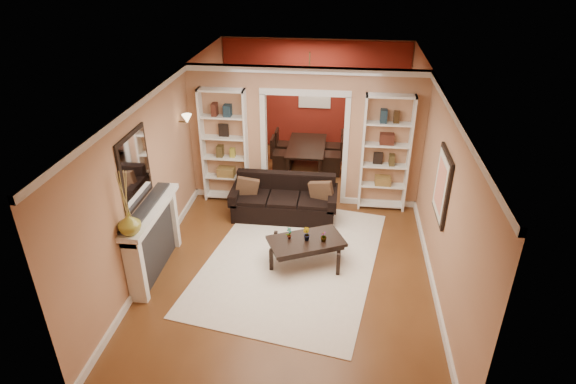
# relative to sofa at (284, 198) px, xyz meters

# --- Properties ---
(floor) EXTENTS (8.00, 8.00, 0.00)m
(floor) POSITION_rel_sofa_xyz_m (0.31, -0.45, -0.39)
(floor) COLOR brown
(floor) RESTS_ON ground
(ceiling) EXTENTS (8.00, 8.00, 0.00)m
(ceiling) POSITION_rel_sofa_xyz_m (0.31, -0.45, 2.31)
(ceiling) COLOR white
(ceiling) RESTS_ON ground
(wall_back) EXTENTS (8.00, 0.00, 8.00)m
(wall_back) POSITION_rel_sofa_xyz_m (0.31, 3.55, 0.96)
(wall_back) COLOR tan
(wall_back) RESTS_ON ground
(wall_front) EXTENTS (8.00, 0.00, 8.00)m
(wall_front) POSITION_rel_sofa_xyz_m (0.31, -4.45, 0.96)
(wall_front) COLOR tan
(wall_front) RESTS_ON ground
(wall_left) EXTENTS (0.00, 8.00, 8.00)m
(wall_left) POSITION_rel_sofa_xyz_m (-1.94, -0.45, 0.96)
(wall_left) COLOR tan
(wall_left) RESTS_ON ground
(wall_right) EXTENTS (0.00, 8.00, 8.00)m
(wall_right) POSITION_rel_sofa_xyz_m (2.56, -0.45, 0.96)
(wall_right) COLOR tan
(wall_right) RESTS_ON ground
(partition_wall) EXTENTS (4.50, 0.15, 2.70)m
(partition_wall) POSITION_rel_sofa_xyz_m (0.31, 0.75, 0.96)
(partition_wall) COLOR tan
(partition_wall) RESTS_ON floor
(red_back_panel) EXTENTS (4.44, 0.04, 2.64)m
(red_back_panel) POSITION_rel_sofa_xyz_m (0.31, 3.52, 0.93)
(red_back_panel) COLOR maroon
(red_back_panel) RESTS_ON floor
(dining_window) EXTENTS (0.78, 0.03, 0.98)m
(dining_window) POSITION_rel_sofa_xyz_m (0.31, 3.48, 1.16)
(dining_window) COLOR #8CA5CC
(dining_window) RESTS_ON wall_back
(area_rug) EXTENTS (3.27, 4.14, 0.01)m
(area_rug) POSITION_rel_sofa_xyz_m (0.31, -1.41, -0.38)
(area_rug) COLOR silver
(area_rug) RESTS_ON floor
(sofa) EXTENTS (2.00, 0.86, 0.78)m
(sofa) POSITION_rel_sofa_xyz_m (0.00, 0.00, 0.00)
(sofa) COLOR black
(sofa) RESTS_ON floor
(pillow_left) EXTENTS (0.43, 0.19, 0.41)m
(pillow_left) POSITION_rel_sofa_xyz_m (-0.71, -0.02, 0.20)
(pillow_left) COLOR brown
(pillow_left) RESTS_ON sofa
(pillow_right) EXTENTS (0.45, 0.23, 0.43)m
(pillow_right) POSITION_rel_sofa_xyz_m (0.71, -0.02, 0.21)
(pillow_right) COLOR brown
(pillow_right) RESTS_ON sofa
(coffee_table) EXTENTS (1.35, 1.08, 0.45)m
(coffee_table) POSITION_rel_sofa_xyz_m (0.55, -1.46, -0.17)
(coffee_table) COLOR black
(coffee_table) RESTS_ON floor
(plant_left) EXTENTS (0.12, 0.13, 0.21)m
(plant_left) POSITION_rel_sofa_xyz_m (0.27, -1.46, 0.17)
(plant_left) COLOR #336626
(plant_left) RESTS_ON coffee_table
(plant_center) EXTENTS (0.15, 0.15, 0.22)m
(plant_center) POSITION_rel_sofa_xyz_m (0.55, -1.46, 0.17)
(plant_center) COLOR #336626
(plant_center) RESTS_ON coffee_table
(plant_right) EXTENTS (0.11, 0.11, 0.18)m
(plant_right) POSITION_rel_sofa_xyz_m (0.83, -1.46, 0.15)
(plant_right) COLOR #336626
(plant_right) RESTS_ON coffee_table
(bookshelf_left) EXTENTS (0.90, 0.30, 2.30)m
(bookshelf_left) POSITION_rel_sofa_xyz_m (-1.24, 0.58, 0.76)
(bookshelf_left) COLOR white
(bookshelf_left) RESTS_ON floor
(bookshelf_right) EXTENTS (0.90, 0.30, 2.30)m
(bookshelf_right) POSITION_rel_sofa_xyz_m (1.86, 0.58, 0.76)
(bookshelf_right) COLOR white
(bookshelf_right) RESTS_ON floor
(fireplace) EXTENTS (0.32, 1.70, 1.16)m
(fireplace) POSITION_rel_sofa_xyz_m (-1.78, -1.95, 0.19)
(fireplace) COLOR white
(fireplace) RESTS_ON floor
(vase) EXTENTS (0.41, 0.41, 0.33)m
(vase) POSITION_rel_sofa_xyz_m (-1.78, -2.65, 0.93)
(vase) COLOR olive
(vase) RESTS_ON fireplace
(mirror) EXTENTS (0.03, 0.95, 1.10)m
(mirror) POSITION_rel_sofa_xyz_m (-1.92, -1.95, 1.41)
(mirror) COLOR silver
(mirror) RESTS_ON wall_left
(wall_sconce) EXTENTS (0.18, 0.18, 0.22)m
(wall_sconce) POSITION_rel_sofa_xyz_m (-1.84, 0.10, 1.44)
(wall_sconce) COLOR #FFE0A5
(wall_sconce) RESTS_ON wall_left
(framed_art) EXTENTS (0.04, 0.85, 1.05)m
(framed_art) POSITION_rel_sofa_xyz_m (2.52, -1.45, 1.16)
(framed_art) COLOR black
(framed_art) RESTS_ON wall_right
(dining_table) EXTENTS (1.54, 0.86, 0.54)m
(dining_table) POSITION_rel_sofa_xyz_m (0.25, 2.32, -0.12)
(dining_table) COLOR black
(dining_table) RESTS_ON floor
(dining_chair_nw) EXTENTS (0.46, 0.46, 0.84)m
(dining_chair_nw) POSITION_rel_sofa_xyz_m (-0.30, 2.02, 0.03)
(dining_chair_nw) COLOR black
(dining_chair_nw) RESTS_ON floor
(dining_chair_ne) EXTENTS (0.52, 0.52, 0.87)m
(dining_chair_ne) POSITION_rel_sofa_xyz_m (0.80, 2.02, 0.05)
(dining_chair_ne) COLOR black
(dining_chair_ne) RESTS_ON floor
(dining_chair_sw) EXTENTS (0.40, 0.40, 0.80)m
(dining_chair_sw) POSITION_rel_sofa_xyz_m (-0.30, 2.62, 0.01)
(dining_chair_sw) COLOR black
(dining_chair_sw) RESTS_ON floor
(dining_chair_se) EXTENTS (0.44, 0.44, 0.82)m
(dining_chair_se) POSITION_rel_sofa_xyz_m (0.80, 2.62, 0.02)
(dining_chair_se) COLOR black
(dining_chair_se) RESTS_ON floor
(chandelier) EXTENTS (0.50, 0.50, 0.30)m
(chandelier) POSITION_rel_sofa_xyz_m (0.31, 2.25, 1.63)
(chandelier) COLOR #3D2F1B
(chandelier) RESTS_ON ceiling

